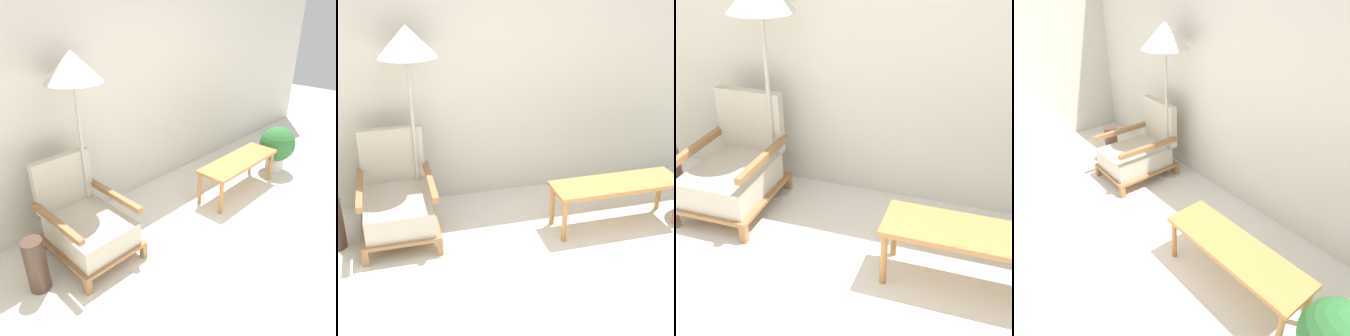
{
  "view_description": "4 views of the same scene",
  "coord_description": "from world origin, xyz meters",
  "views": [
    {
      "loc": [
        -2.29,
        -0.52,
        2.02
      ],
      "look_at": [
        -0.16,
        1.53,
        0.55
      ],
      "focal_mm": 35.0,
      "sensor_mm": 36.0,
      "label": 1
    },
    {
      "loc": [
        -1.13,
        -1.96,
        2.23
      ],
      "look_at": [
        -0.16,
        1.53,
        0.55
      ],
      "focal_mm": 50.0,
      "sensor_mm": 36.0,
      "label": 2
    },
    {
      "loc": [
        0.72,
        -1.08,
        2.08
      ],
      "look_at": [
        -0.16,
        1.53,
        0.55
      ],
      "focal_mm": 50.0,
      "sensor_mm": 36.0,
      "label": 3
    },
    {
      "loc": [
        1.87,
        -0.1,
        2.1
      ],
      "look_at": [
        -0.16,
        1.53,
        0.55
      ],
      "focal_mm": 35.0,
      "sensor_mm": 36.0,
      "label": 4
    }
  ],
  "objects": [
    {
      "name": "ground_plane",
      "position": [
        0.0,
        0.0,
        0.0
      ],
      "size": [
        14.0,
        14.0,
        0.0
      ],
      "primitive_type": "plane",
      "color": "silver"
    },
    {
      "name": "vase",
      "position": [
        -1.62,
        1.54,
        0.23
      ],
      "size": [
        0.16,
        0.16,
        0.46
      ],
      "primitive_type": "cylinder",
      "color": "#473328",
      "rests_on": "ground_plane"
    },
    {
      "name": "potted_plant",
      "position": [
        1.59,
        1.22,
        0.35
      ],
      "size": [
        0.46,
        0.46,
        0.61
      ],
      "color": "beige",
      "rests_on": "ground_plane"
    },
    {
      "name": "floor_lamp",
      "position": [
        -0.89,
        1.9,
        1.53
      ],
      "size": [
        0.49,
        0.49,
        1.71
      ],
      "color": "#B7B2A8",
      "rests_on": "ground_plane"
    },
    {
      "name": "coffee_table",
      "position": [
        0.76,
        1.28,
        0.36
      ],
      "size": [
        1.15,
        0.37,
        0.41
      ],
      "color": "#B2753D",
      "rests_on": "ground_plane"
    },
    {
      "name": "armchair",
      "position": [
        -1.09,
        1.64,
        0.32
      ],
      "size": [
        0.63,
        0.79,
        0.86
      ],
      "color": "olive",
      "rests_on": "ground_plane"
    },
    {
      "name": "wall_back",
      "position": [
        0.0,
        2.22,
        1.35
      ],
      "size": [
        8.0,
        0.06,
        2.7
      ],
      "color": "beige",
      "rests_on": "ground_plane"
    }
  ]
}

